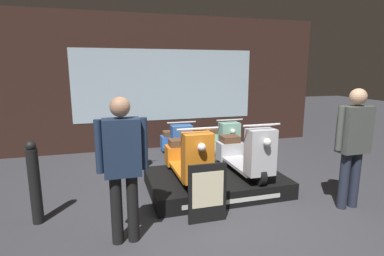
% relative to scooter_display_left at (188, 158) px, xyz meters
% --- Properties ---
extents(ground_plane, '(30.00, 30.00, 0.00)m').
position_rel_scooter_display_left_xyz_m(ground_plane, '(0.29, -1.06, -0.60)').
color(ground_plane, '#38383D').
extents(shop_wall_back, '(7.97, 0.09, 3.20)m').
position_rel_scooter_display_left_xyz_m(shop_wall_back, '(0.29, 3.01, 1.00)').
color(shop_wall_back, '#331E19').
rests_on(shop_wall_back, ground_plane).
extents(display_platform, '(2.14, 1.45, 0.25)m').
position_rel_scooter_display_left_xyz_m(display_platform, '(0.48, 0.08, -0.47)').
color(display_platform, black).
rests_on(display_platform, ground_plane).
extents(scooter_display_left, '(0.58, 1.53, 0.91)m').
position_rel_scooter_display_left_xyz_m(scooter_display_left, '(0.00, 0.00, 0.00)').
color(scooter_display_left, black).
rests_on(scooter_display_left, display_platform).
extents(scooter_display_right, '(0.58, 1.53, 0.91)m').
position_rel_scooter_display_left_xyz_m(scooter_display_right, '(0.96, 0.00, 0.00)').
color(scooter_display_right, black).
rests_on(scooter_display_right, display_platform).
extents(scooter_backrow_0, '(0.58, 1.53, 0.91)m').
position_rel_scooter_display_left_xyz_m(scooter_backrow_0, '(-0.78, 1.91, -0.25)').
color(scooter_backrow_0, black).
rests_on(scooter_backrow_0, ground_plane).
extents(scooter_backrow_1, '(0.58, 1.53, 0.91)m').
position_rel_scooter_display_left_xyz_m(scooter_backrow_1, '(0.26, 1.91, -0.25)').
color(scooter_backrow_1, black).
rests_on(scooter_backrow_1, ground_plane).
extents(scooter_backrow_2, '(0.58, 1.53, 0.91)m').
position_rel_scooter_display_left_xyz_m(scooter_backrow_2, '(1.29, 1.91, -0.25)').
color(scooter_backrow_2, black).
rests_on(scooter_backrow_2, ground_plane).
extents(person_left_browsing, '(0.55, 0.22, 1.66)m').
position_rel_scooter_display_left_xyz_m(person_left_browsing, '(-1.03, -1.05, 0.37)').
color(person_left_browsing, black).
rests_on(person_left_browsing, ground_plane).
extents(person_right_browsing, '(0.57, 0.23, 1.69)m').
position_rel_scooter_display_left_xyz_m(person_right_browsing, '(2.06, -1.05, 0.39)').
color(person_right_browsing, '#232838').
rests_on(person_right_browsing, ground_plane).
extents(price_sign_board, '(0.50, 0.04, 0.78)m').
position_rel_scooter_display_left_xyz_m(price_sign_board, '(0.01, -0.89, -0.20)').
color(price_sign_board, black).
rests_on(price_sign_board, ground_plane).
extents(street_bollard, '(0.14, 0.14, 1.08)m').
position_rel_scooter_display_left_xyz_m(street_bollard, '(-2.08, -0.30, -0.06)').
color(street_bollard, black).
rests_on(street_bollard, ground_plane).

